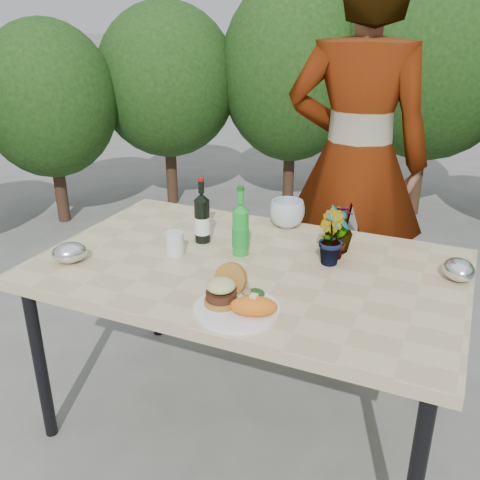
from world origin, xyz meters
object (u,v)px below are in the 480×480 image
at_px(patio_table, 248,277).
at_px(wine_bottle, 202,219).
at_px(dinner_plate, 237,309).
at_px(person, 356,162).

distance_m(patio_table, wine_bottle, 0.33).
relative_size(patio_table, dinner_plate, 5.71).
bearing_deg(person, dinner_plate, 77.86).
xyz_separation_m(patio_table, person, (0.20, 0.87, 0.27)).
distance_m(dinner_plate, person, 1.24).
bearing_deg(patio_table, person, 77.07).
bearing_deg(dinner_plate, patio_table, 107.11).
height_order(patio_table, dinner_plate, dinner_plate).
relative_size(dinner_plate, person, 0.15).
bearing_deg(dinner_plate, wine_bottle, 128.30).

